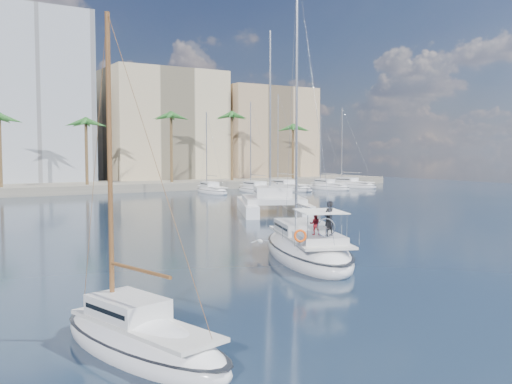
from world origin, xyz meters
TOP-DOWN VIEW (x-y plane):
  - ground at (0.00, 0.00)m, footprint 160.00×160.00m
  - quay at (0.00, 61.00)m, footprint 120.00×14.00m
  - building_beige at (22.00, 70.00)m, footprint 20.00×14.00m
  - building_tan_right at (42.00, 68.00)m, footprint 18.00×12.00m
  - palm_centre at (0.00, 57.00)m, footprint 3.60×3.60m
  - palm_right at (34.00, 57.00)m, footprint 3.60×3.60m
  - main_sloop at (1.64, -0.08)m, footprint 7.74×12.21m
  - small_sloop at (-11.41, -9.51)m, footprint 4.04×7.73m
  - catamaran at (13.22, 20.98)m, footprint 10.87×13.68m
  - seagull at (0.20, 2.50)m, footprint 1.22×0.52m
  - moored_yacht_a at (20.00, 47.00)m, footprint 3.37×9.52m
  - moored_yacht_b at (26.50, 45.00)m, footprint 3.32×10.83m
  - moored_yacht_c at (33.00, 47.00)m, footprint 3.98×12.33m
  - moored_yacht_d at (39.50, 45.00)m, footprint 3.52×9.55m
  - moored_yacht_e at (46.00, 47.00)m, footprint 4.61×11.11m

SIDE VIEW (x-z plane):
  - ground at x=0.00m, z-range 0.00..0.00m
  - moored_yacht_a at x=20.00m, z-range -5.95..5.95m
  - moored_yacht_b at x=26.50m, z-range -6.86..6.86m
  - moored_yacht_c at x=33.00m, z-range -7.77..7.77m
  - moored_yacht_d at x=39.50m, z-range -5.95..5.95m
  - moored_yacht_e at x=46.00m, z-range -6.86..6.86m
  - small_sloop at x=-11.41m, z-range -4.91..5.71m
  - main_sloop at x=1.64m, z-range -8.13..9.19m
  - quay at x=0.00m, z-range 0.00..1.20m
  - seagull at x=0.20m, z-range 0.62..0.84m
  - catamaran at x=13.22m, z-range -7.76..10.06m
  - building_tan_right at x=42.00m, z-range 0.00..18.00m
  - building_beige at x=22.00m, z-range 0.00..20.00m
  - palm_centre at x=0.00m, z-range 4.13..16.43m
  - palm_right at x=34.00m, z-range 4.13..16.43m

